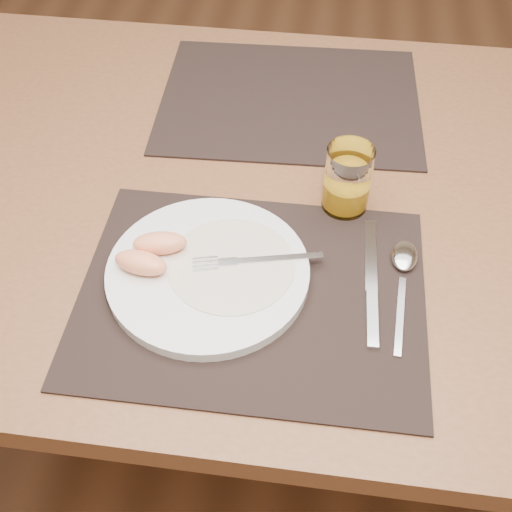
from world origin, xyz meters
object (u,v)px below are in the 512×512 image
object	(u,v)px
placemat_near	(252,294)
spoon	(404,264)
fork	(246,261)
knife	(372,291)
table	(280,222)
juice_glass	(347,182)
placemat_far	(290,100)
plate	(208,272)

from	to	relation	value
placemat_near	spoon	xyz separation A→B (m)	(0.20, 0.07, 0.01)
fork	knife	size ratio (longest dim) A/B	0.79
table	fork	size ratio (longest dim) A/B	8.06
juice_glass	spoon	bearing A→B (deg)	-52.64
knife	fork	bearing A→B (deg)	174.67
juice_glass	fork	bearing A→B (deg)	-130.87
placemat_far	plate	bearing A→B (deg)	-99.25
table	placemat_far	bearing A→B (deg)	92.18
juice_glass	knife	bearing A→B (deg)	-75.08
placemat_near	table	bearing A→B (deg)	86.11
fork	knife	world-z (taller)	fork
placemat_near	plate	xyz separation A→B (m)	(-0.06, 0.02, 0.01)
placemat_far	knife	xyz separation A→B (m)	(0.15, -0.42, 0.00)
fork	juice_glass	size ratio (longest dim) A/B	1.70
knife	spoon	bearing A→B (deg)	49.55
table	knife	xyz separation A→B (m)	(0.14, -0.20, 0.09)
placemat_near	juice_glass	bearing A→B (deg)	58.40
table	juice_glass	xyz separation A→B (m)	(0.10, -0.04, 0.13)
placemat_far	spoon	bearing A→B (deg)	-62.65
table	placemat_near	distance (m)	0.24
fork	juice_glass	xyz separation A→B (m)	(0.13, 0.14, 0.03)
placemat_near	juice_glass	distance (m)	0.22
placemat_far	spoon	distance (m)	0.41
placemat_far	fork	size ratio (longest dim) A/B	2.59
placemat_near	knife	size ratio (longest dim) A/B	2.04
knife	spoon	world-z (taller)	spoon
spoon	table	bearing A→B (deg)	140.83
plate	juice_glass	bearing A→B (deg)	42.97
plate	fork	world-z (taller)	fork
plate	fork	xyz separation A→B (m)	(0.05, 0.02, 0.01)
fork	knife	xyz separation A→B (m)	(0.17, -0.02, -0.02)
placemat_far	knife	distance (m)	0.44
placemat_far	juice_glass	xyz separation A→B (m)	(0.11, -0.26, 0.05)
placemat_far	juice_glass	bearing A→B (deg)	-67.66
placemat_near	knife	xyz separation A→B (m)	(0.16, 0.02, 0.00)
placemat_far	spoon	size ratio (longest dim) A/B	2.34
spoon	placemat_far	bearing A→B (deg)	117.35
table	placemat_far	world-z (taller)	placemat_far
table	knife	distance (m)	0.26
spoon	juice_glass	size ratio (longest dim) A/B	1.88
placemat_far	fork	distance (m)	0.40
plate	spoon	xyz separation A→B (m)	(0.26, 0.05, -0.00)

